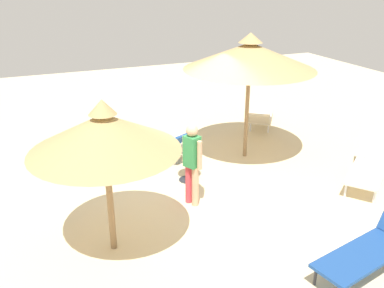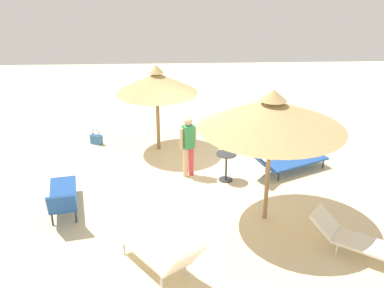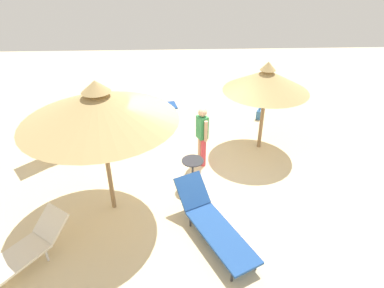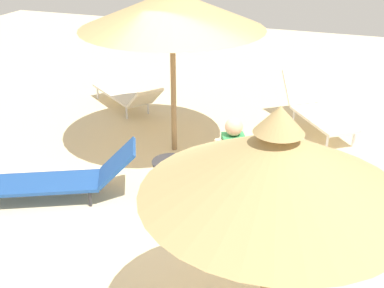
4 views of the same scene
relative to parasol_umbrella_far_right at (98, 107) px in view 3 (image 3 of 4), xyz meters
The scene contains 10 objects.
ground 3.22m from the parasol_umbrella_far_right, 118.77° to the left, with size 24.00×24.00×0.10m, color beige.
parasol_umbrella_far_right is the anchor object (origin of this frame).
parasol_umbrella_center 4.46m from the parasol_umbrella_far_right, 122.55° to the left, with size 2.24×2.24×2.48m.
lounge_chair_back 4.85m from the parasol_umbrella_far_right, behind, with size 0.95×1.95×0.90m.
lounge_chair_near_right 3.08m from the parasol_umbrella_far_right, 65.92° to the left, with size 2.33×1.56×0.80m.
lounge_chair_edge 3.42m from the parasol_umbrella_far_right, 141.58° to the right, with size 1.64×1.89×0.96m.
lounge_chair_near_left 3.00m from the parasol_umbrella_far_right, 41.40° to the right, with size 2.07×1.74×0.72m.
person_standing_front 3.00m from the parasol_umbrella_far_right, 127.90° to the left, with size 0.42×0.31×1.60m.
handbag 6.36m from the parasol_umbrella_far_right, 135.50° to the left, with size 0.39×0.29×0.47m.
side_table_round 2.69m from the parasol_umbrella_far_right, 110.42° to the left, with size 0.51×0.51×0.74m.
Camera 3 is at (6.59, -0.35, 4.91)m, focal length 30.74 mm.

